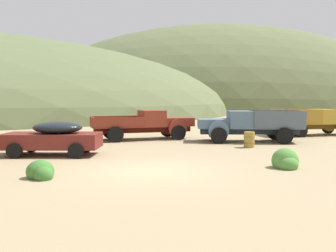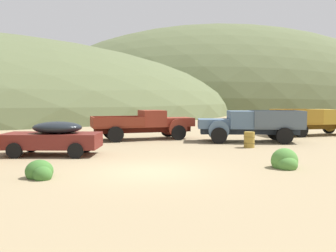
% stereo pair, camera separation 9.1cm
% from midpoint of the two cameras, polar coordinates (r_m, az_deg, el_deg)
% --- Properties ---
extents(ground_plane, '(300.00, 300.00, 0.00)m').
position_cam_midpoint_polar(ground_plane, '(12.49, -3.01, -7.43)').
color(ground_plane, '#998460').
extents(hill_far_left, '(110.28, 55.66, 25.68)m').
position_cam_midpoint_polar(hill_far_left, '(92.70, -10.03, 2.52)').
color(hill_far_left, brown).
rests_on(hill_far_left, ground).
extents(hill_far_right, '(102.29, 53.87, 41.99)m').
position_cam_midpoint_polar(hill_far_right, '(90.80, 11.26, 2.47)').
color(hill_far_right, '#56603D').
rests_on(hill_far_right, ground).
extents(car_oxblood, '(4.88, 3.02, 1.57)m').
position_cam_midpoint_polar(car_oxblood, '(16.94, -18.72, -1.80)').
color(car_oxblood, maroon).
rests_on(car_oxblood, ground).
extents(truck_rust_red, '(6.62, 2.64, 1.89)m').
position_cam_midpoint_polar(truck_rust_red, '(22.75, -2.73, 0.34)').
color(truck_rust_red, '#42140D').
rests_on(truck_rust_red, ground).
extents(truck_chalk_blue, '(6.53, 4.08, 1.91)m').
position_cam_midpoint_polar(truck_chalk_blue, '(21.82, 12.16, 0.14)').
color(truck_chalk_blue, '#262D39').
rests_on(truck_chalk_blue, ground).
extents(truck_mustard, '(6.33, 2.61, 1.91)m').
position_cam_midpoint_polar(truck_mustard, '(27.71, 23.66, 0.74)').
color(truck_mustard, '#593D12').
rests_on(truck_mustard, ground).
extents(oil_drum_by_truck, '(0.60, 0.60, 0.85)m').
position_cam_midpoint_polar(oil_drum_by_truck, '(19.20, 13.29, -2.19)').
color(oil_drum_by_truck, olive).
rests_on(oil_drum_by_truck, ground).
extents(bush_front_right, '(1.02, 1.07, 0.95)m').
position_cam_midpoint_polar(bush_front_right, '(13.79, 18.88, -5.61)').
color(bush_front_right, '#4C8438').
rests_on(bush_front_right, ground).
extents(bush_near_barrel, '(0.89, 1.02, 0.75)m').
position_cam_midpoint_polar(bush_near_barrel, '(12.11, -19.99, -7.11)').
color(bush_near_barrel, '#3D702D').
rests_on(bush_near_barrel, ground).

